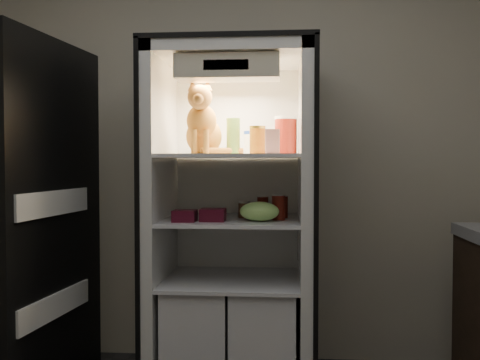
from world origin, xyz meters
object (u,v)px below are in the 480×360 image
Objects in this scene: cream_carton at (273,142)px; condiment_jar at (244,209)px; soda_can_b at (282,207)px; soda_can_c at (279,207)px; mayo_tub at (252,143)px; soda_can_a at (263,207)px; refrigerator at (233,244)px; tabby_cat at (203,127)px; parmesan_shaker at (233,136)px; berry_box_right at (213,215)px; salsa_jar at (257,140)px; pepper_jar at (286,135)px; berry_box_left at (185,216)px; grape_bag at (259,211)px.

condiment_jar is (-0.16, 0.16, -0.37)m from cream_carton.
soda_can_c reaches higher than soda_can_b.
soda_can_b is (0.17, -0.13, -0.36)m from mayo_tub.
cream_carton reaches higher than soda_can_a.
refrigerator reaches higher than cream_carton.
cream_carton is (0.38, -0.12, -0.08)m from tabby_cat.
mayo_tub is (0.09, 0.18, -0.03)m from parmesan_shaker.
condiment_jar reaches higher than berry_box_right.
salsa_jar is at bearing 127.59° from cream_carton.
cream_carton is at bearing -118.26° from soda_can_c.
parmesan_shaker is 0.25m from cream_carton.
parmesan_shaker is 0.92× the size of pepper_jar.
berry_box_left is 0.15m from berry_box_right.
berry_box_right is (-0.38, -0.26, -0.42)m from pepper_jar.
berry_box_left is at bearing -172.50° from cream_carton.
condiment_jar is (-0.19, 0.10, -0.02)m from soda_can_c.
grape_bag is at bearing -61.96° from condiment_jar.
condiment_jar is (-0.23, -0.08, -0.41)m from pepper_jar.
grape_bag is at bearing -122.49° from soda_can_b.
mayo_tub reaches higher than grape_bag.
pepper_jar reaches higher than soda_can_a.
berry_box_left is at bearing -133.95° from refrigerator.
pepper_jar is at bearing 14.31° from tabby_cat.
soda_can_a reaches higher than grape_bag.
soda_can_a is 0.99× the size of berry_box_left.
soda_can_b is (0.13, 0.06, -0.36)m from salsa_jar.
berry_box_left is 0.92× the size of berry_box_right.
condiment_jar is 0.37m from berry_box_left.
salsa_jar is 1.20× the size of cream_carton.
mayo_tub is 0.89× the size of salsa_jar.
soda_can_b is at bearing 2.12° from condiment_jar.
pepper_jar reaches higher than berry_box_right.
soda_can_b is 0.41m from berry_box_right.
tabby_cat is 3.07× the size of berry_box_right.
grape_bag is (0.06, -0.32, -0.37)m from mayo_tub.
cream_carton is 1.09× the size of soda_can_a.
parmesan_shaker is at bearing -170.83° from soda_can_b.
berry_box_right is (0.07, -0.14, -0.47)m from tabby_cat.
berry_box_left is at bearing -166.41° from soda_can_c.
soda_can_c is (0.25, -0.12, 0.22)m from refrigerator.
soda_can_a is (-0.13, -0.04, -0.40)m from pepper_jar.
condiment_jar is at bearing 118.04° from grape_bag.
salsa_jar is at bearing -156.22° from soda_can_b.
grape_bag is at bearing -79.70° from mayo_tub.
berry_box_left is at bearing -146.52° from soda_can_a.
soda_can_c is (0.41, -0.06, -0.43)m from tabby_cat.
grape_bag is at bearing -118.52° from pepper_jar.
tabby_cat reaches higher than mayo_tub.
tabby_cat is at bearing 157.86° from grape_bag.
soda_can_a reaches higher than berry_box_left.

